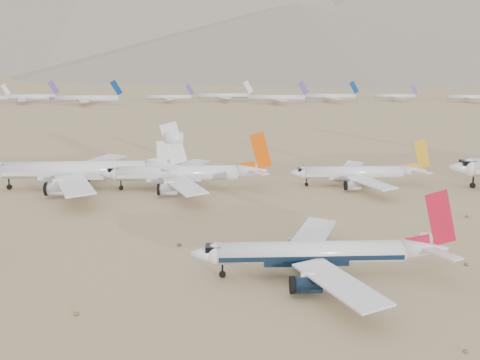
{
  "coord_description": "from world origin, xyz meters",
  "views": [
    {
      "loc": [
        -22.26,
        -90.45,
        39.29
      ],
      "look_at": [
        -16.54,
        42.91,
        7.0
      ],
      "focal_mm": 40.0,
      "sensor_mm": 36.0,
      "label": 1
    }
  ],
  "objects": [
    {
      "name": "main_airliner",
      "position": [
        -3.88,
        -1.92,
        4.34
      ],
      "size": [
        44.75,
        43.71,
        15.79
      ],
      "color": "white",
      "rests_on": "ground"
    },
    {
      "name": "foothills",
      "position": [
        526.68,
        1100.0,
        67.15
      ],
      "size": [
        4637.5,
        1395.0,
        155.0
      ],
      "color": "slate",
      "rests_on": "ground"
    },
    {
      "name": "distant_storage_row",
      "position": [
        60.17,
        329.61,
        4.53
      ],
      "size": [
        664.38,
        65.64,
        16.11
      ],
      "color": "silver",
      "rests_on": "ground"
    },
    {
      "name": "ground",
      "position": [
        0.0,
        0.0,
        0.0
      ],
      "size": [
        7000.0,
        7000.0,
        0.0
      ],
      "primitive_type": "plane",
      "color": "#7B6648",
      "rests_on": "ground"
    },
    {
      "name": "row2_white_trijet",
      "position": [
        -60.32,
        63.06,
        5.71
      ],
      "size": [
        55.71,
        54.44,
        19.74
      ],
      "color": "white",
      "rests_on": "ground"
    },
    {
      "name": "desert_scrub",
      "position": [
        -20.73,
        -21.89,
        0.28
      ],
      "size": [
        233.6,
        121.67,
        0.63
      ],
      "color": "brown",
      "rests_on": "ground"
    },
    {
      "name": "mountain_range",
      "position": [
        70.18,
        1648.01,
        190.32
      ],
      "size": [
        7354.0,
        3024.0,
        470.0
      ],
      "color": "slate",
      "rests_on": "ground"
    },
    {
      "name": "row2_orange_tail",
      "position": [
        -31.81,
        61.09,
        4.72
      ],
      "size": [
        47.13,
        46.1,
        16.81
      ],
      "color": "white",
      "rests_on": "ground"
    },
    {
      "name": "row2_gold_tail",
      "position": [
        19.88,
        63.2,
        3.96
      ],
      "size": [
        39.77,
        38.89,
        14.16
      ],
      "color": "white",
      "rests_on": "ground"
    }
  ]
}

